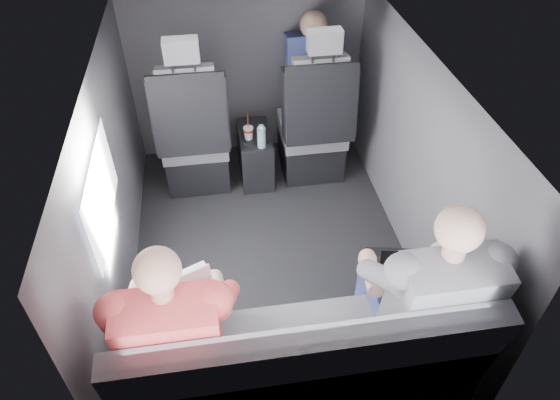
{
  "coord_description": "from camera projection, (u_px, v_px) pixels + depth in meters",
  "views": [
    {
      "loc": [
        -0.29,
        -2.3,
        2.5
      ],
      "look_at": [
        0.05,
        -0.05,
        0.52
      ],
      "focal_mm": 32.0,
      "sensor_mm": 36.0,
      "label": 1
    }
  ],
  "objects": [
    {
      "name": "panel_front",
      "position": [
        247.0,
        74.0,
        3.92
      ],
      "size": [
        1.8,
        0.02,
        1.35
      ],
      "primitive_type": "cube",
      "color": "#56565B",
      "rests_on": "floor"
    },
    {
      "name": "center_console",
      "position": [
        255.0,
        155.0,
        3.91
      ],
      "size": [
        0.24,
        0.48,
        0.41
      ],
      "color": "black",
      "rests_on": "floor"
    },
    {
      "name": "panel_left",
      "position": [
        113.0,
        190.0,
        2.84
      ],
      "size": [
        0.02,
        2.6,
        1.35
      ],
      "primitive_type": "cube",
      "color": "#56565B",
      "rests_on": "floor"
    },
    {
      "name": "rear_bench",
      "position": [
        301.0,
        371.0,
        2.39
      ],
      "size": [
        1.6,
        0.57,
        0.92
      ],
      "color": "slate",
      "rests_on": "floor"
    },
    {
      "name": "ceiling",
      "position": [
        268.0,
        70.0,
        2.5
      ],
      "size": [
        2.6,
        2.6,
        0.0
      ],
      "primitive_type": "plane",
      "rotation": [
        3.14,
        0.0,
        0.0
      ],
      "color": "#B2B2AD",
      "rests_on": "panel_back"
    },
    {
      "name": "passenger_front_right",
      "position": [
        311.0,
        73.0,
        3.77
      ],
      "size": [
        0.39,
        0.39,
        0.79
      ],
      "color": "navy",
      "rests_on": "front_seat_right"
    },
    {
      "name": "panel_back",
      "position": [
        314.0,
        376.0,
        1.98
      ],
      "size": [
        1.8,
        0.02,
        1.35
      ],
      "primitive_type": "cube",
      "color": "#56565B",
      "rests_on": "floor"
    },
    {
      "name": "panel_right",
      "position": [
        415.0,
        162.0,
        3.05
      ],
      "size": [
        0.02,
        2.6,
        1.35
      ],
      "primitive_type": "cube",
      "color": "#56565B",
      "rests_on": "floor"
    },
    {
      "name": "soda_cup",
      "position": [
        248.0,
        133.0,
        3.68
      ],
      "size": [
        0.08,
        0.08,
        0.23
      ],
      "color": "white",
      "rests_on": "center_console"
    },
    {
      "name": "laptop_white",
      "position": [
        180.0,
        297.0,
        2.31
      ],
      "size": [
        0.44,
        0.47,
        0.27
      ],
      "color": "white",
      "rests_on": "passenger_rear_left"
    },
    {
      "name": "front_seat_right",
      "position": [
        313.0,
        131.0,
        3.8
      ],
      "size": [
        0.52,
        0.58,
        1.26
      ],
      "color": "black",
      "rests_on": "floor"
    },
    {
      "name": "water_bottle",
      "position": [
        261.0,
        137.0,
        3.6
      ],
      "size": [
        0.06,
        0.06,
        0.18
      ],
      "color": "#9EC0D5",
      "rests_on": "center_console"
    },
    {
      "name": "floor",
      "position": [
        271.0,
        254.0,
        3.39
      ],
      "size": [
        2.6,
        2.6,
        0.0
      ],
      "primitive_type": "plane",
      "color": "black",
      "rests_on": "ground"
    },
    {
      "name": "laptop_black",
      "position": [
        405.0,
        268.0,
        2.45
      ],
      "size": [
        0.38,
        0.37,
        0.24
      ],
      "color": "black",
      "rests_on": "passenger_rear_right"
    },
    {
      "name": "side_window",
      "position": [
        102.0,
        193.0,
        2.47
      ],
      "size": [
        0.02,
        0.75,
        0.42
      ],
      "primitive_type": "cube",
      "color": "white",
      "rests_on": "panel_left"
    },
    {
      "name": "passenger_rear_left",
      "position": [
        177.0,
        329.0,
        2.19
      ],
      "size": [
        0.51,
        0.62,
        1.23
      ],
      "color": "#39383E",
      "rests_on": "rear_bench"
    },
    {
      "name": "passenger_rear_right",
      "position": [
        423.0,
        296.0,
        2.31
      ],
      "size": [
        0.54,
        0.65,
        1.27
      ],
      "color": "navy",
      "rests_on": "rear_bench"
    },
    {
      "name": "seatbelt",
      "position": [
        321.0,
        95.0,
        3.42
      ],
      "size": [
        0.35,
        0.11,
        0.59
      ],
      "primitive_type": "cube",
      "rotation": [
        -0.14,
        0.49,
        0.0
      ],
      "color": "black",
      "rests_on": "front_seat_right"
    },
    {
      "name": "front_seat_left",
      "position": [
        195.0,
        141.0,
        3.7
      ],
      "size": [
        0.52,
        0.58,
        1.26
      ],
      "color": "black",
      "rests_on": "floor"
    }
  ]
}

